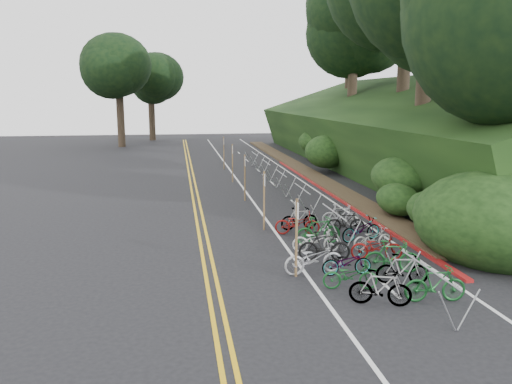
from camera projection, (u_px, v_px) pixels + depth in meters
The scene contains 11 objects.
ground at pixel (272, 271), 16.11m from camera, with size 120.00×120.00×0.00m, color black.
road_markings at pixel (248, 204), 26.00m from camera, with size 7.47×80.00×0.01m.
red_curb at pixel (331, 193), 28.61m from camera, with size 0.25×28.00×0.10m, color maroon.
embankment at pixel (399, 138), 36.07m from camera, with size 14.30×48.14×9.11m.
tree_cluster at pixel (347, 6), 36.69m from camera, with size 33.01×54.51×19.40m.
bike_rack_front at pixel (428, 278), 13.27m from camera, with size 1.09×3.18×1.07m.
bike_racks_rest at pixel (281, 178), 29.01m from camera, with size 1.14×23.00×1.17m.
signpost_near at pixel (296, 232), 15.34m from camera, with size 0.08×0.40×2.49m.
signposts_rest at pixel (238, 167), 29.51m from camera, with size 0.08×18.40×2.50m.
bike_front at pixel (314, 258), 15.75m from camera, with size 1.95×0.68×1.03m, color #9E9EA3.
bike_valet at pixel (349, 243), 17.52m from camera, with size 3.31×9.90×1.08m.
Camera 1 is at (-2.91, -15.06, 5.55)m, focal length 35.00 mm.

